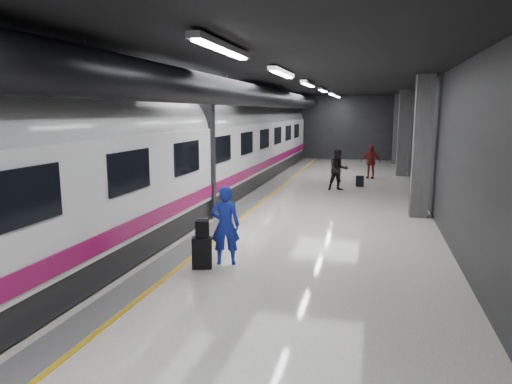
% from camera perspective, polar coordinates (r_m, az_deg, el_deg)
% --- Properties ---
extents(ground, '(40.00, 40.00, 0.00)m').
position_cam_1_polar(ground, '(14.12, 1.52, -3.77)').
color(ground, white).
rests_on(ground, ground).
extents(platform_hall, '(10.02, 40.02, 4.51)m').
position_cam_1_polar(platform_hall, '(14.71, 1.32, 10.69)').
color(platform_hall, black).
rests_on(platform_hall, ground).
extents(train, '(3.05, 38.00, 4.05)m').
position_cam_1_polar(train, '(14.83, -10.81, 4.83)').
color(train, black).
rests_on(train, ground).
extents(traveler_main, '(0.73, 0.57, 1.77)m').
position_cam_1_polar(traveler_main, '(10.11, -3.87, -4.18)').
color(traveler_main, '#1A2FC5').
rests_on(traveler_main, ground).
extents(suitcase_main, '(0.48, 0.37, 0.68)m').
position_cam_1_polar(suitcase_main, '(10.04, -6.76, -7.56)').
color(suitcase_main, black).
rests_on(suitcase_main, ground).
extents(shoulder_bag, '(0.30, 0.19, 0.37)m').
position_cam_1_polar(shoulder_bag, '(9.90, -6.74, -4.65)').
color(shoulder_bag, black).
rests_on(shoulder_bag, suitcase_main).
extents(traveler_far_a, '(1.08, 0.97, 1.81)m').
position_cam_1_polar(traveler_far_a, '(19.95, 10.23, 2.76)').
color(traveler_far_a, black).
rests_on(traveler_far_a, ground).
extents(traveler_far_b, '(1.06, 0.61, 1.70)m').
position_cam_1_polar(traveler_far_b, '(24.05, 14.14, 3.71)').
color(traveler_far_b, maroon).
rests_on(traveler_far_b, ground).
extents(suitcase_far, '(0.36, 0.25, 0.50)m').
position_cam_1_polar(suitcase_far, '(21.27, 12.86, 1.33)').
color(suitcase_far, black).
rests_on(suitcase_far, ground).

